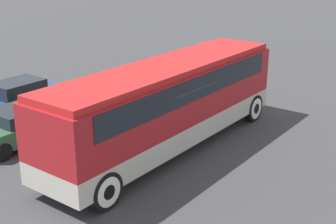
{
  "coord_description": "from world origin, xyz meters",
  "views": [
    {
      "loc": [
        -12.44,
        -9.38,
        6.95
      ],
      "look_at": [
        0.0,
        0.0,
        1.43
      ],
      "focal_mm": 50.0,
      "sensor_mm": 36.0,
      "label": 1
    }
  ],
  "objects": [
    {
      "name": "parked_car_mid",
      "position": [
        -2.53,
        4.76,
        0.69
      ],
      "size": [
        4.26,
        1.91,
        1.36
      ],
      "color": "#2D5638",
      "rests_on": "ground_plane"
    },
    {
      "name": "ground_plane",
      "position": [
        0.0,
        0.0,
        0.0
      ],
      "size": [
        120.0,
        120.0,
        0.0
      ],
      "primitive_type": "plane",
      "color": "#38383A"
    },
    {
      "name": "parked_car_near",
      "position": [
        -0.66,
        7.67,
        0.7
      ],
      "size": [
        4.05,
        1.78,
        1.43
      ],
      "color": "navy",
      "rests_on": "ground_plane"
    },
    {
      "name": "tour_bus",
      "position": [
        0.1,
        -0.0,
        1.92
      ],
      "size": [
        10.84,
        2.5,
        3.17
      ],
      "color": "#B7B2A8",
      "rests_on": "ground_plane"
    }
  ]
}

